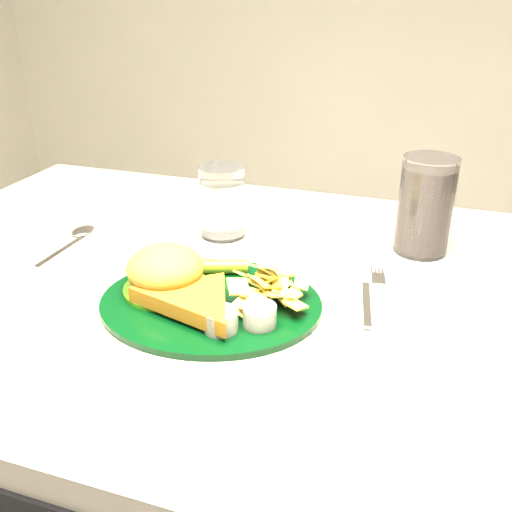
{
  "coord_description": "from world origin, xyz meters",
  "views": [
    {
      "loc": [
        0.26,
        -0.69,
        1.14
      ],
      "look_at": [
        0.04,
        -0.02,
        0.8
      ],
      "focal_mm": 40.0,
      "sensor_mm": 36.0,
      "label": 1
    }
  ],
  "objects_px": {
    "table": "(239,465)",
    "dinner_plate": "(210,284)",
    "water_glass": "(222,202)",
    "fork_napkin": "(368,301)",
    "cola_glass": "(425,206)"
  },
  "relations": [
    {
      "from": "dinner_plate",
      "to": "cola_glass",
      "type": "bearing_deg",
      "value": 36.88
    },
    {
      "from": "dinner_plate",
      "to": "fork_napkin",
      "type": "height_order",
      "value": "dinner_plate"
    },
    {
      "from": "dinner_plate",
      "to": "fork_napkin",
      "type": "relative_size",
      "value": 1.97
    },
    {
      "from": "water_glass",
      "to": "cola_glass",
      "type": "bearing_deg",
      "value": 7.3
    },
    {
      "from": "cola_glass",
      "to": "table",
      "type": "bearing_deg",
      "value": -144.23
    },
    {
      "from": "table",
      "to": "dinner_plate",
      "type": "bearing_deg",
      "value": -92.15
    },
    {
      "from": "table",
      "to": "water_glass",
      "type": "height_order",
      "value": "water_glass"
    },
    {
      "from": "dinner_plate",
      "to": "water_glass",
      "type": "bearing_deg",
      "value": 97.68
    },
    {
      "from": "fork_napkin",
      "to": "cola_glass",
      "type": "bearing_deg",
      "value": 64.55
    },
    {
      "from": "cola_glass",
      "to": "dinner_plate",
      "type": "bearing_deg",
      "value": -133.24
    },
    {
      "from": "table",
      "to": "cola_glass",
      "type": "distance_m",
      "value": 0.55
    },
    {
      "from": "table",
      "to": "dinner_plate",
      "type": "height_order",
      "value": "dinner_plate"
    },
    {
      "from": "dinner_plate",
      "to": "cola_glass",
      "type": "xyz_separation_m",
      "value": [
        0.25,
        0.27,
        0.04
      ]
    },
    {
      "from": "fork_napkin",
      "to": "dinner_plate",
      "type": "bearing_deg",
      "value": -169.98
    },
    {
      "from": "water_glass",
      "to": "fork_napkin",
      "type": "distance_m",
      "value": 0.31
    }
  ]
}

